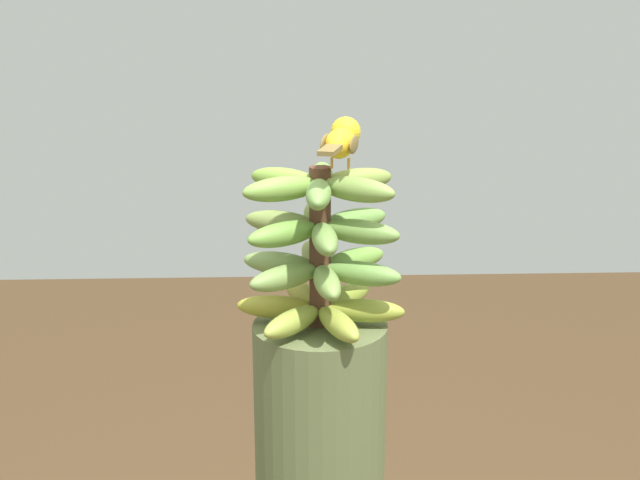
# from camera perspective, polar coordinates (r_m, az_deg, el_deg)

# --- Properties ---
(banana_bunch) EXTENTS (0.32, 0.31, 0.30)m
(banana_bunch) POSITION_cam_1_polar(r_m,az_deg,el_deg) (1.57, -0.00, -0.52)
(banana_bunch) COLOR #4C2D1E
(banana_bunch) RESTS_ON banana_tree
(perched_bird) EXTENTS (0.08, 0.21, 0.09)m
(perched_bird) POSITION_cam_1_polar(r_m,az_deg,el_deg) (1.52, 1.46, 6.69)
(perched_bird) COLOR #C68933
(perched_bird) RESTS_ON banana_bunch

